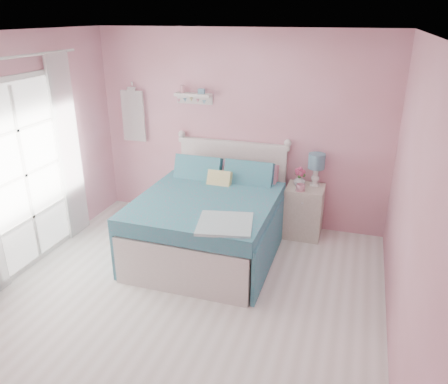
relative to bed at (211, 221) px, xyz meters
The scene contains 12 objects.
floor 1.31m from the bed, 86.57° to the right, with size 4.50×4.50×0.00m, color silver.
room_shell 1.72m from the bed, 86.57° to the right, with size 4.50×4.50×4.50m.
bed is the anchor object (origin of this frame).
nightstand 1.28m from the bed, 35.75° to the left, with size 0.47×0.47×0.69m.
table_lamp 1.54m from the bed, 36.70° to the left, with size 0.21×0.21×0.42m.
vase 1.27m from the bed, 38.50° to the left, with size 0.15×0.15×0.16m, color silver.
teacup 1.21m from the bed, 31.28° to the left, with size 0.11×0.11×0.09m, color pink.
roses 1.31m from the bed, 38.41° to the left, with size 0.14×0.11×0.12m.
wall_shelf 1.72m from the bed, 120.44° to the left, with size 0.50×0.15×0.25m.
hanging_dress 2.01m from the bed, 147.77° to the left, with size 0.34×0.03×0.72m, color white.
french_door 2.18m from the bed, 155.84° to the right, with size 0.04×1.32×2.16m.
curtain_far 2.01m from the bed, behind, with size 0.04×0.40×2.32m, color white.
Camera 1 is at (1.54, -3.28, 2.76)m, focal length 35.00 mm.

